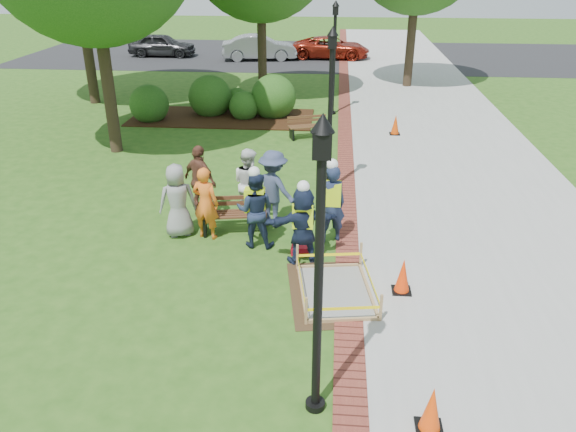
# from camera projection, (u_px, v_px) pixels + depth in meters

# --- Properties ---
(ground) EXTENTS (100.00, 100.00, 0.00)m
(ground) POSITION_uv_depth(u_px,v_px,m) (257.00, 289.00, 10.77)
(ground) COLOR #285116
(ground) RESTS_ON ground
(sidewalk) EXTENTS (6.00, 60.00, 0.02)m
(sidewalk) POSITION_uv_depth(u_px,v_px,m) (439.00, 139.00, 19.39)
(sidewalk) COLOR #9E9E99
(sidewalk) RESTS_ON ground
(brick_edging) EXTENTS (0.50, 60.00, 0.03)m
(brick_edging) POSITION_uv_depth(u_px,v_px,m) (345.00, 136.00, 19.64)
(brick_edging) COLOR maroon
(brick_edging) RESTS_ON ground
(mulch_bed) EXTENTS (7.00, 3.00, 0.05)m
(mulch_bed) POSITION_uv_depth(u_px,v_px,m) (222.00, 118.00, 21.81)
(mulch_bed) COLOR #381E0F
(mulch_bed) RESTS_ON ground
(parking_lot) EXTENTS (36.00, 12.00, 0.01)m
(parking_lot) POSITION_uv_depth(u_px,v_px,m) (315.00, 55.00, 35.10)
(parking_lot) COLOR black
(parking_lot) RESTS_ON ground
(wet_concrete_pad) EXTENTS (2.03, 2.53, 0.55)m
(wet_concrete_pad) POSITION_uv_depth(u_px,v_px,m) (336.00, 282.00, 10.53)
(wet_concrete_pad) COLOR #47331E
(wet_concrete_pad) RESTS_ON ground
(bench_near) EXTENTS (1.56, 0.74, 0.81)m
(bench_near) POSITION_uv_depth(u_px,v_px,m) (234.00, 222.00, 12.84)
(bench_near) COLOR brown
(bench_near) RESTS_ON ground
(bench_far) EXTENTS (1.45, 0.89, 0.74)m
(bench_far) POSITION_uv_depth(u_px,v_px,m) (308.00, 131.00, 19.39)
(bench_far) COLOR brown
(bench_far) RESTS_ON ground
(cone_front) EXTENTS (0.37, 0.37, 0.73)m
(cone_front) POSITION_uv_depth(u_px,v_px,m) (431.00, 410.00, 7.44)
(cone_front) COLOR black
(cone_front) RESTS_ON ground
(cone_back) EXTENTS (0.36, 0.36, 0.71)m
(cone_back) POSITION_uv_depth(u_px,v_px,m) (403.00, 277.00, 10.52)
(cone_back) COLOR black
(cone_back) RESTS_ON ground
(cone_far) EXTENTS (0.36, 0.36, 0.71)m
(cone_far) POSITION_uv_depth(u_px,v_px,m) (395.00, 125.00, 19.69)
(cone_far) COLOR black
(cone_far) RESTS_ON ground
(toolbox) EXTENTS (0.38, 0.22, 0.19)m
(toolbox) POSITION_uv_depth(u_px,v_px,m) (300.00, 250.00, 11.95)
(toolbox) COLOR #B10D1F
(toolbox) RESTS_ON ground
(lamp_near) EXTENTS (0.28, 0.28, 4.26)m
(lamp_near) POSITION_uv_depth(u_px,v_px,m) (319.00, 254.00, 6.91)
(lamp_near) COLOR black
(lamp_near) RESTS_ON ground
(lamp_mid) EXTENTS (0.28, 0.28, 4.26)m
(lamp_mid) POSITION_uv_depth(u_px,v_px,m) (331.00, 100.00, 14.12)
(lamp_mid) COLOR black
(lamp_mid) RESTS_ON ground
(lamp_far) EXTENTS (0.28, 0.28, 4.26)m
(lamp_far) POSITION_uv_depth(u_px,v_px,m) (334.00, 50.00, 21.33)
(lamp_far) COLOR black
(lamp_far) RESTS_ON ground
(shrub_a) EXTENTS (1.48, 1.48, 1.48)m
(shrub_a) POSITION_uv_depth(u_px,v_px,m) (151.00, 121.00, 21.49)
(shrub_a) COLOR #194814
(shrub_a) RESTS_ON ground
(shrub_b) EXTENTS (1.68, 1.68, 1.68)m
(shrub_b) POSITION_uv_depth(u_px,v_px,m) (211.00, 114.00, 22.30)
(shrub_b) COLOR #194814
(shrub_b) RESTS_ON ground
(shrub_c) EXTENTS (1.14, 1.14, 1.14)m
(shrub_c) POSITION_uv_depth(u_px,v_px,m) (244.00, 119.00, 21.76)
(shrub_c) COLOR #194814
(shrub_c) RESTS_ON ground
(shrub_d) EXTENTS (1.76, 1.76, 1.76)m
(shrub_d) POSITION_uv_depth(u_px,v_px,m) (274.00, 116.00, 22.06)
(shrub_d) COLOR #194814
(shrub_d) RESTS_ON ground
(shrub_e) EXTENTS (1.00, 1.00, 1.00)m
(shrub_e) POSITION_uv_depth(u_px,v_px,m) (237.00, 111.00, 22.81)
(shrub_e) COLOR #194814
(shrub_e) RESTS_ON ground
(casual_person_a) EXTENTS (0.63, 0.54, 1.69)m
(casual_person_a) POSITION_uv_depth(u_px,v_px,m) (178.00, 201.00, 12.47)
(casual_person_a) COLOR gray
(casual_person_a) RESTS_ON ground
(casual_person_b) EXTENTS (0.60, 0.47, 1.67)m
(casual_person_b) POSITION_uv_depth(u_px,v_px,m) (206.00, 203.00, 12.37)
(casual_person_b) COLOR orange
(casual_person_b) RESTS_ON ground
(casual_person_c) EXTENTS (0.64, 0.63, 1.72)m
(casual_person_c) POSITION_uv_depth(u_px,v_px,m) (249.00, 183.00, 13.38)
(casual_person_c) COLOR white
(casual_person_c) RESTS_ON ground
(casual_person_d) EXTENTS (0.67, 0.62, 1.76)m
(casual_person_d) POSITION_uv_depth(u_px,v_px,m) (200.00, 181.00, 13.45)
(casual_person_d) COLOR brown
(casual_person_d) RESTS_ON ground
(casual_person_e) EXTENTS (0.69, 0.62, 1.83)m
(casual_person_e) POSITION_uv_depth(u_px,v_px,m) (273.00, 189.00, 12.92)
(casual_person_e) COLOR #343D5B
(casual_person_e) RESTS_ON ground
(hivis_worker_a) EXTENTS (0.61, 0.49, 1.80)m
(hivis_worker_a) POSITION_uv_depth(u_px,v_px,m) (303.00, 222.00, 11.36)
(hivis_worker_a) COLOR #182340
(hivis_worker_a) RESTS_ON ground
(hivis_worker_b) EXTENTS (0.65, 0.51, 1.94)m
(hivis_worker_b) POSITION_uv_depth(u_px,v_px,m) (331.00, 202.00, 12.14)
(hivis_worker_b) COLOR #1C2C48
(hivis_worker_b) RESTS_ON ground
(hivis_worker_c) EXTENTS (0.55, 0.37, 1.84)m
(hivis_worker_c) POSITION_uv_depth(u_px,v_px,m) (255.00, 207.00, 11.99)
(hivis_worker_c) COLOR #1C274B
(hivis_worker_c) RESTS_ON ground
(parked_car_a) EXTENTS (2.07, 4.61, 1.49)m
(parked_car_a) POSITION_uv_depth(u_px,v_px,m) (163.00, 56.00, 34.70)
(parked_car_a) COLOR #28272A
(parked_car_a) RESTS_ON ground
(parked_car_b) EXTENTS (2.80, 5.07, 1.57)m
(parked_car_b) POSITION_uv_depth(u_px,v_px,m) (260.00, 60.00, 33.52)
(parked_car_b) COLOR gray
(parked_car_b) RESTS_ON ground
(parked_car_c) EXTENTS (2.07, 4.36, 1.39)m
(parked_car_c) POSITION_uv_depth(u_px,v_px,m) (331.00, 58.00, 34.02)
(parked_car_c) COLOR maroon
(parked_car_c) RESTS_ON ground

